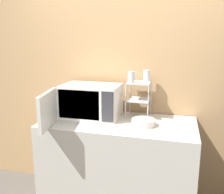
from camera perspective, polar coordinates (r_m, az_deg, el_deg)
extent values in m
cube|color=tan|center=(2.65, 3.54, 4.48)|extent=(8.00, 0.06, 2.60)
cube|color=#B7B2A8|center=(2.55, 1.44, -15.63)|extent=(1.43, 0.70, 0.94)
cube|color=silver|center=(2.49, -4.76, -0.87)|extent=(0.57, 0.37, 0.32)
cube|color=#B7B2A8|center=(2.35, -7.66, -1.77)|extent=(0.41, 0.01, 0.28)
cube|color=#333338|center=(2.25, -1.06, -2.31)|extent=(0.11, 0.01, 0.28)
cube|color=silver|center=(2.24, -14.45, -2.80)|extent=(0.11, 0.44, 0.31)
cylinder|color=#B2B2B7|center=(2.38, 3.10, -1.08)|extent=(0.01, 0.01, 0.35)
cylinder|color=#B2B2B7|center=(2.35, 8.27, -1.40)|extent=(0.01, 0.01, 0.35)
cylinder|color=#B2B2B7|center=(2.60, 4.14, 0.09)|extent=(0.01, 0.01, 0.35)
cylinder|color=#B2B2B7|center=(2.57, 8.88, -0.19)|extent=(0.01, 0.01, 0.35)
cube|color=#B2B2B7|center=(2.47, 6.10, -0.62)|extent=(0.22, 0.23, 0.01)
cube|color=#B2B2B7|center=(2.44, 6.19, 3.27)|extent=(0.22, 0.23, 0.01)
cylinder|color=silver|center=(2.37, 4.44, 4.54)|extent=(0.06, 0.06, 0.11)
cylinder|color=silver|center=(2.49, 7.96, 4.85)|extent=(0.06, 0.06, 0.11)
cylinder|color=silver|center=(2.27, 7.15, -6.40)|extent=(0.12, 0.12, 0.01)
cylinder|color=silver|center=(2.27, 7.16, -5.78)|extent=(0.21, 0.21, 0.06)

